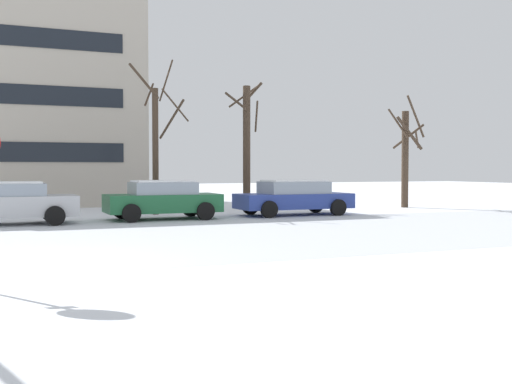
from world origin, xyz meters
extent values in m
plane|color=white|center=(0.00, 0.00, 0.00)|extent=(120.00, 120.00, 0.00)
cube|color=silver|center=(0.00, 3.92, 0.00)|extent=(80.00, 9.85, 0.00)
cube|color=silver|center=(-0.19, 9.56, 0.61)|extent=(4.48, 1.83, 0.67)
cube|color=#8C99A8|center=(-0.19, 9.56, 1.14)|extent=(2.46, 1.68, 0.40)
cube|color=white|center=(-0.19, 9.56, 1.37)|extent=(2.24, 1.55, 0.06)
cylinder|color=black|center=(1.27, 10.49, 0.32)|extent=(0.64, 0.22, 0.64)
cylinder|color=black|center=(1.26, 8.63, 0.32)|extent=(0.64, 0.22, 0.64)
cube|color=#1E6038|center=(5.06, 9.75, 0.59)|extent=(4.04, 1.82, 0.64)
cube|color=#8C99A8|center=(5.06, 9.75, 1.13)|extent=(2.22, 1.67, 0.44)
cube|color=white|center=(5.06, 9.75, 1.38)|extent=(2.02, 1.54, 0.06)
cylinder|color=black|center=(6.38, 10.67, 0.32)|extent=(0.64, 0.22, 0.64)
cylinder|color=black|center=(6.37, 8.82, 0.32)|extent=(0.64, 0.22, 0.64)
cylinder|color=black|center=(3.75, 10.68, 0.32)|extent=(0.64, 0.22, 0.64)
cylinder|color=black|center=(3.75, 8.83, 0.32)|extent=(0.64, 0.22, 0.64)
cube|color=#283D93|center=(10.31, 9.76, 0.56)|extent=(4.50, 1.82, 0.58)
cube|color=#8C99A8|center=(10.31, 9.76, 1.09)|extent=(2.48, 1.67, 0.47)
cube|color=white|center=(10.31, 9.76, 1.35)|extent=(2.25, 1.54, 0.06)
cylinder|color=black|center=(11.78, 10.68, 0.32)|extent=(0.64, 0.22, 0.64)
cylinder|color=black|center=(11.77, 8.83, 0.32)|extent=(0.64, 0.22, 0.64)
cylinder|color=black|center=(8.85, 10.68, 0.32)|extent=(0.64, 0.22, 0.64)
cylinder|color=black|center=(8.85, 8.84, 0.32)|extent=(0.64, 0.22, 0.64)
cylinder|color=#423326|center=(9.85, 13.57, 2.75)|extent=(0.33, 0.33, 5.50)
cylinder|color=#423326|center=(9.24, 13.34, 4.79)|extent=(0.58, 1.32, 0.88)
cylinder|color=#423326|center=(10.26, 13.80, 5.26)|extent=(0.61, 0.95, 0.84)
cylinder|color=#423326|center=(10.07, 14.27, 5.16)|extent=(1.49, 0.53, 1.15)
cylinder|color=#423326|center=(10.27, 13.44, 4.14)|extent=(0.36, 0.93, 1.33)
cylinder|color=#423326|center=(17.30, 12.11, 2.26)|extent=(0.33, 0.33, 4.52)
cylinder|color=#423326|center=(17.45, 11.53, 4.23)|extent=(1.26, 0.42, 1.90)
cylinder|color=#423326|center=(16.77, 11.96, 3.93)|extent=(0.41, 1.15, 1.41)
cylinder|color=#423326|center=(17.12, 11.56, 3.46)|extent=(1.25, 0.52, 1.56)
cylinder|color=#423326|center=(17.68, 11.73, 3.19)|extent=(0.84, 0.87, 0.79)
cylinder|color=#423326|center=(17.83, 12.59, 3.37)|extent=(1.09, 1.19, 1.18)
cylinder|color=#423326|center=(5.40, 12.23, 2.51)|extent=(0.25, 0.25, 5.01)
cylinder|color=#423326|center=(4.86, 11.80, 5.22)|extent=(0.98, 1.22, 1.49)
cylinder|color=#423326|center=(5.21, 12.44, 4.78)|extent=(0.53, 0.48, 0.97)
cylinder|color=#423326|center=(6.05, 11.53, 4.29)|extent=(1.46, 1.36, 1.12)
cylinder|color=#423326|center=(6.15, 12.52, 3.82)|extent=(0.69, 1.59, 1.53)
cylinder|color=#423326|center=(5.89, 12.37, 5.35)|extent=(0.36, 1.04, 1.56)
cube|color=#B2A899|center=(0.22, 22.85, 5.15)|extent=(12.35, 10.39, 10.30)
cube|color=white|center=(0.22, 22.85, 10.35)|extent=(12.10, 10.18, 0.10)
cube|color=black|center=(0.22, 17.64, 2.58)|extent=(9.88, 0.04, 0.90)
cube|color=black|center=(0.22, 17.64, 5.15)|extent=(9.88, 0.04, 0.90)
cube|color=black|center=(0.22, 17.64, 7.73)|extent=(9.88, 0.04, 0.90)
camera|label=1|loc=(-0.44, -12.06, 1.83)|focal=43.49mm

